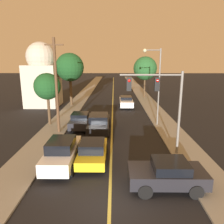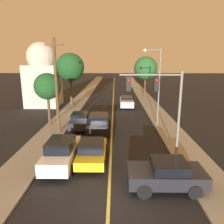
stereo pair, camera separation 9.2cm
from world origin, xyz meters
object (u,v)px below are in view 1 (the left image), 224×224
car_outer_lane_second (80,120)px  tree_left_near (47,87)px  car_near_lane_front (93,151)px  tree_right_near (145,68)px  streetlamp_right (155,77)px  tree_left_far (70,67)px  domed_building_left (42,75)px  car_outer_lane_front (62,152)px  car_crossing_right (167,174)px  traffic_signal_mast (160,96)px  car_near_lane_second (99,123)px  car_far_oncoming (126,101)px  utility_pole_left (56,85)px

car_outer_lane_second → tree_left_near: bearing=163.2°
car_near_lane_front → tree_right_near: (6.72, 24.83, 4.35)m
streetlamp_right → tree_left_far: size_ratio=1.02×
tree_left_near → tree_left_far: bearing=87.5°
tree_left_near → domed_building_left: size_ratio=0.58×
car_outer_lane_front → streetlamp_right: (7.34, 8.77, 4.00)m
car_outer_lane_front → tree_right_near: tree_right_near is taller
car_outer_lane_front → tree_right_near: (8.61, 25.29, 4.22)m
tree_left_far → car_crossing_right: bearing=-66.5°
car_near_lane_front → traffic_signal_mast: traffic_signal_mast is taller
tree_left_near → tree_left_far: size_ratio=0.71×
car_near_lane_second → car_outer_lane_second: car_near_lane_second is taller
traffic_signal_mast → domed_building_left: (-13.35, 16.71, 0.18)m
car_outer_lane_front → car_far_oncoming: 18.56m
car_near_lane_front → car_outer_lane_front: (-1.89, -0.46, 0.13)m
car_far_oncoming → traffic_signal_mast: 16.55m
utility_pole_left → tree_left_near: bearing=123.0°
car_near_lane_front → utility_pole_left: 7.86m
streetlamp_right → tree_left_near: (-10.68, -0.06, -0.90)m
domed_building_left → car_outer_lane_second: bearing=-57.2°
car_outer_lane_front → car_far_oncoming: bearing=74.3°
car_crossing_right → traffic_signal_mast: size_ratio=0.69×
car_crossing_right → tree_left_far: (-9.00, 20.75, 4.72)m
car_near_lane_second → car_outer_lane_second: size_ratio=1.27×
car_outer_lane_second → traffic_signal_mast: bearing=-42.9°
domed_building_left → car_crossing_right: bearing=-58.1°
tree_left_far → car_near_lane_second: bearing=-67.4°
car_near_lane_second → tree_left_near: bearing=159.4°
car_outer_lane_front → tree_left_near: bearing=111.0°
car_outer_lane_second → car_far_oncoming: bearing=63.7°
car_outer_lane_front → tree_right_near: 27.05m
car_outer_lane_second → car_crossing_right: car_outer_lane_second is taller
utility_pole_left → streetlamp_right: bearing=14.8°
utility_pole_left → tree_left_far: (-1.12, 11.94, 1.09)m
car_near_lane_second → car_crossing_right: car_near_lane_second is taller
car_far_oncoming → tree_left_far: bearing=-3.0°
car_crossing_right → streetlamp_right: bearing=-6.4°
car_outer_lane_second → car_far_oncoming: size_ratio=0.85×
car_near_lane_front → car_outer_lane_front: size_ratio=0.89×
streetlamp_right → domed_building_left: domed_building_left is taller
streetlamp_right → domed_building_left: 17.26m
car_near_lane_front → traffic_signal_mast: bearing=15.7°
car_outer_lane_second → streetlamp_right: size_ratio=0.53×
utility_pole_left → tree_left_near: size_ratio=1.59×
car_outer_lane_front → traffic_signal_mast: traffic_signal_mast is taller
car_crossing_right → domed_building_left: size_ratio=0.44×
car_near_lane_front → car_outer_lane_front: bearing=-166.3°
car_near_lane_second → car_crossing_right: (4.19, -9.22, -0.05)m
car_near_lane_front → car_far_oncoming: size_ratio=0.87×
traffic_signal_mast → tree_right_near: size_ratio=0.82×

